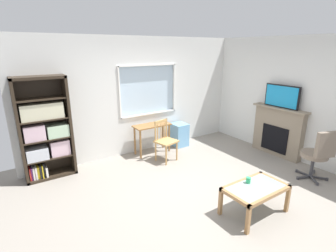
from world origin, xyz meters
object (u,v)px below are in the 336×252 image
(plastic_drawer_unit, at_px, (179,135))
(office_chair, at_px, (318,153))
(desk_under_window, at_px, (152,130))
(tv, at_px, (282,96))
(bookshelf, at_px, (45,131))
(sippy_cup, at_px, (248,180))
(fireplace, at_px, (278,131))
(wooden_chair, at_px, (165,140))
(coffee_table, at_px, (255,191))

(plastic_drawer_unit, xyz_separation_m, office_chair, (1.07, -2.88, 0.27))
(desk_under_window, relative_size, tv, 1.08)
(tv, bearing_deg, bookshelf, 158.85)
(plastic_drawer_unit, bearing_deg, sippy_cup, -104.57)
(office_chair, bearing_deg, bookshelf, 144.50)
(office_chair, bearing_deg, fireplace, 67.44)
(desk_under_window, distance_m, sippy_cup, 2.72)
(fireplace, xyz_separation_m, office_chair, (-0.48, -1.16, -0.01))
(bookshelf, xyz_separation_m, office_chair, (4.12, -2.94, -0.36))
(desk_under_window, xyz_separation_m, office_chair, (1.88, -2.83, -0.01))
(plastic_drawer_unit, height_order, tv, tv)
(wooden_chair, xyz_separation_m, plastic_drawer_unit, (0.79, 0.56, -0.18))
(desk_under_window, bearing_deg, office_chair, -56.32)
(office_chair, bearing_deg, desk_under_window, 123.68)
(office_chair, height_order, sippy_cup, office_chair)
(plastic_drawer_unit, relative_size, office_chair, 0.57)
(fireplace, xyz_separation_m, coffee_table, (-2.27, -1.19, -0.19))
(bookshelf, bearing_deg, sippy_cup, -50.44)
(tv, height_order, sippy_cup, tv)
(tv, bearing_deg, office_chair, -111.79)
(desk_under_window, distance_m, fireplace, 2.89)
(bookshelf, distance_m, sippy_cup, 3.69)
(office_chair, distance_m, coffee_table, 1.79)
(desk_under_window, distance_m, plastic_drawer_unit, 0.87)
(office_chair, relative_size, coffee_table, 1.06)
(fireplace, xyz_separation_m, sippy_cup, (-2.27, -1.05, -0.08))
(fireplace, xyz_separation_m, tv, (-0.02, -0.00, 0.81))
(coffee_table, bearing_deg, wooden_chair, 91.86)
(wooden_chair, xyz_separation_m, sippy_cup, (0.07, -2.20, 0.02))
(tv, bearing_deg, wooden_chair, 153.68)
(bookshelf, xyz_separation_m, plastic_drawer_unit, (3.05, -0.06, -0.63))
(bookshelf, height_order, plastic_drawer_unit, bookshelf)
(plastic_drawer_unit, relative_size, sippy_cup, 6.39)
(bookshelf, height_order, coffee_table, bookshelf)
(bookshelf, xyz_separation_m, wooden_chair, (2.26, -0.62, -0.45))
(desk_under_window, height_order, coffee_table, desk_under_window)
(desk_under_window, relative_size, office_chair, 0.87)
(office_chair, bearing_deg, tv, 68.21)
(plastic_drawer_unit, distance_m, sippy_cup, 2.86)
(plastic_drawer_unit, distance_m, tv, 2.54)
(bookshelf, bearing_deg, desk_under_window, -2.79)
(coffee_table, bearing_deg, bookshelf, 128.23)
(bookshelf, height_order, tv, bookshelf)
(desk_under_window, height_order, wooden_chair, wooden_chair)
(bookshelf, bearing_deg, coffee_table, -51.77)
(bookshelf, xyz_separation_m, tv, (4.58, -1.77, 0.46))
(wooden_chair, relative_size, coffee_table, 0.95)
(plastic_drawer_unit, distance_m, fireplace, 2.33)
(fireplace, relative_size, office_chair, 1.27)
(plastic_drawer_unit, relative_size, coffee_table, 0.61)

